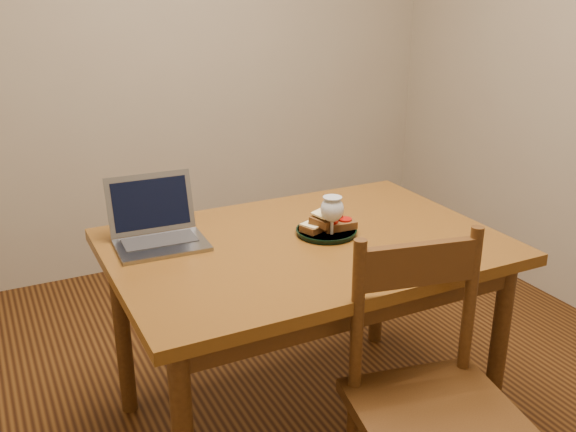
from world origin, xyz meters
name	(u,v)px	position (x,y,z in m)	size (l,w,h in m)	color
floor	(307,408)	(0.00, 0.00, -0.01)	(3.20, 3.20, 0.02)	black
back_wall	(167,33)	(0.00, 1.61, 1.30)	(3.20, 0.02, 2.60)	gray
table	(305,264)	(-0.06, -0.08, 0.65)	(1.30, 0.90, 0.74)	#4A290C
chair	(433,391)	(0.02, -0.69, 0.50)	(0.51, 0.49, 0.47)	#391F0B
plate	(326,232)	(0.04, -0.05, 0.75)	(0.21, 0.21, 0.02)	black
sandwich_cheese	(316,225)	(0.00, -0.04, 0.77)	(0.11, 0.06, 0.03)	#381E0C
sandwich_tomato	(338,223)	(0.08, -0.06, 0.78)	(0.12, 0.07, 0.04)	#381E0C
sandwich_top	(326,217)	(0.04, -0.05, 0.80)	(0.12, 0.07, 0.04)	#381E0C
milk_glass	(332,218)	(0.03, -0.10, 0.82)	(0.08, 0.08, 0.15)	white
laptop	(156,225)	(-0.50, 0.16, 0.80)	(0.30, 0.28, 0.21)	slate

